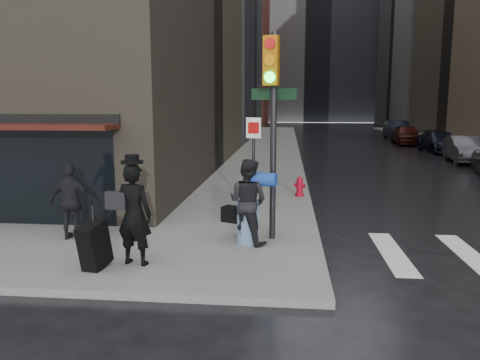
# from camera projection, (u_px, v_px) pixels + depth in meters

# --- Properties ---
(ground) EXTENTS (140.00, 140.00, 0.00)m
(ground) POSITION_uv_depth(u_px,v_px,m) (225.00, 263.00, 9.46)
(ground) COLOR black
(ground) RESTS_ON ground
(sidewalk_left) EXTENTS (4.00, 50.00, 0.15)m
(sidewalk_left) POSITION_uv_depth(u_px,v_px,m) (271.00, 144.00, 35.96)
(sidewalk_left) COLOR slate
(sidewalk_left) RESTS_ON ground
(sidewalk_right) EXTENTS (3.00, 50.00, 0.15)m
(sidewalk_right) POSITION_uv_depth(u_px,v_px,m) (454.00, 146.00, 34.62)
(sidewalk_right) COLOR slate
(sidewalk_right) RESTS_ON ground
(bldg_left_far) EXTENTS (22.00, 20.00, 26.00)m
(bldg_left_far) POSITION_uv_depth(u_px,v_px,m) (193.00, 37.00, 69.52)
(bldg_left_far) COLOR brown
(bldg_left_far) RESTS_ON ground
(bldg_right_far) EXTENTS (22.00, 20.00, 25.00)m
(bldg_right_far) POSITION_uv_depth(u_px,v_px,m) (477.00, 32.00, 61.80)
(bldg_right_far) COLOR slate
(bldg_right_far) RESTS_ON ground
(bldg_distant) EXTENTS (40.00, 12.00, 32.00)m
(bldg_distant) POSITION_uv_depth(u_px,v_px,m) (316.00, 30.00, 82.85)
(bldg_distant) COLOR slate
(bldg_distant) RESTS_ON ground
(man_overcoat) EXTENTS (1.28, 1.03, 2.14)m
(man_overcoat) POSITION_uv_depth(u_px,v_px,m) (126.00, 219.00, 8.75)
(man_overcoat) COLOR black
(man_overcoat) RESTS_ON ground
(man_jeans) EXTENTS (1.28, 1.09, 1.87)m
(man_jeans) POSITION_uv_depth(u_px,v_px,m) (248.00, 201.00, 10.14)
(man_jeans) COLOR black
(man_jeans) RESTS_ON ground
(man_greycoat) EXTENTS (1.01, 0.42, 1.71)m
(man_greycoat) POSITION_uv_depth(u_px,v_px,m) (72.00, 202.00, 10.47)
(man_greycoat) COLOR black
(man_greycoat) RESTS_ON ground
(traffic_light) EXTENTS (1.11, 0.61, 4.55)m
(traffic_light) POSITION_uv_depth(u_px,v_px,m) (271.00, 108.00, 10.11)
(traffic_light) COLOR black
(traffic_light) RESTS_ON ground
(fire_hydrant) EXTENTS (0.38, 0.29, 0.66)m
(fire_hydrant) POSITION_uv_depth(u_px,v_px,m) (300.00, 187.00, 15.46)
(fire_hydrant) COLOR #A30A1F
(fire_hydrant) RESTS_ON ground
(parked_car_2) EXTENTS (1.95, 4.46, 1.43)m
(parked_car_2) POSITION_uv_depth(u_px,v_px,m) (465.00, 149.00, 25.47)
(parked_car_2) COLOR #403F45
(parked_car_2) RESTS_ON ground
(parked_car_3) EXTENTS (2.14, 4.86, 1.39)m
(parked_car_3) POSITION_uv_depth(u_px,v_px,m) (439.00, 142.00, 30.91)
(parked_car_3) COLOR black
(parked_car_3) RESTS_ON ground
(parked_car_4) EXTENTS (2.16, 4.66, 1.55)m
(parked_car_4) POSITION_uv_depth(u_px,v_px,m) (406.00, 135.00, 36.45)
(parked_car_4) COLOR #3C100C
(parked_car_4) RESTS_ON ground
(parked_car_5) EXTENTS (1.97, 5.15, 1.68)m
(parked_car_5) POSITION_uv_depth(u_px,v_px,m) (397.00, 130.00, 41.85)
(parked_car_5) COLOR black
(parked_car_5) RESTS_ON ground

